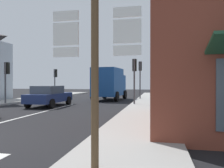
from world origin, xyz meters
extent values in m
plane|color=black|center=(0.00, 10.00, 0.00)|extent=(80.00, 80.00, 0.00)
cube|color=#9E9B96|center=(5.87, 8.00, 0.07)|extent=(2.64, 44.00, 0.14)
cube|color=silver|center=(0.00, 6.00, 0.01)|extent=(0.16, 12.00, 0.01)
cube|color=navy|center=(-1.12, 10.28, 0.62)|extent=(1.82, 4.23, 0.60)
cube|color=#47515B|center=(-1.13, 10.03, 1.19)|extent=(1.59, 2.13, 0.55)
cylinder|color=black|center=(-1.97, 11.65, 0.32)|extent=(0.23, 0.64, 0.64)
cylinder|color=black|center=(-0.22, 11.62, 0.32)|extent=(0.23, 0.64, 0.64)
cylinder|color=black|center=(-2.02, 8.95, 0.32)|extent=(0.23, 0.64, 0.64)
cylinder|color=black|center=(-0.27, 8.92, 0.32)|extent=(0.23, 0.64, 0.64)
cube|color=#19478C|center=(1.91, 16.03, 1.75)|extent=(2.47, 3.85, 2.60)
cube|color=#19478C|center=(2.09, 18.53, 1.45)|extent=(2.18, 1.45, 2.00)
cube|color=#47515B|center=(2.10, 18.58, 2.25)|extent=(1.76, 0.23, 0.70)
cylinder|color=black|center=(0.99, 18.56, 0.45)|extent=(0.35, 0.92, 0.90)
cylinder|color=black|center=(3.19, 18.40, 0.45)|extent=(0.35, 0.92, 0.90)
cylinder|color=black|center=(0.74, 15.17, 0.45)|extent=(0.35, 0.92, 0.90)
cylinder|color=black|center=(2.94, 15.01, 0.45)|extent=(0.35, 0.92, 0.90)
cylinder|color=brown|center=(5.39, -0.71, 1.60)|extent=(0.14, 0.14, 3.20)
cube|color=white|center=(4.81, -0.66, 2.96)|extent=(0.50, 0.03, 0.18)
cube|color=black|center=(4.81, -0.64, 2.96)|extent=(0.43, 0.01, 0.13)
cube|color=white|center=(4.81, -0.66, 2.62)|extent=(0.50, 0.03, 0.42)
cube|color=black|center=(4.81, -0.64, 2.62)|extent=(0.43, 0.01, 0.32)
cube|color=white|center=(4.81, -0.66, 2.28)|extent=(0.50, 0.03, 0.18)
cube|color=black|center=(4.81, -0.64, 2.28)|extent=(0.43, 0.01, 0.13)
cube|color=white|center=(5.97, -0.66, 2.96)|extent=(0.50, 0.03, 0.18)
cube|color=black|center=(5.97, -0.64, 2.96)|extent=(0.43, 0.01, 0.13)
cube|color=white|center=(5.97, -0.66, 2.62)|extent=(0.50, 0.03, 0.42)
cube|color=black|center=(5.97, -0.64, 2.62)|extent=(0.43, 0.01, 0.32)
cube|color=white|center=(5.97, -0.66, 2.28)|extent=(0.50, 0.03, 0.18)
cube|color=black|center=(5.97, -0.64, 2.28)|extent=(0.43, 0.01, 0.13)
cylinder|color=#47474C|center=(-4.85, 10.44, 1.63)|extent=(0.12, 0.12, 3.26)
cube|color=black|center=(-4.85, 10.64, 2.81)|extent=(0.30, 0.28, 0.90)
sphere|color=red|center=(-4.85, 10.78, 3.08)|extent=(0.18, 0.18, 0.18)
sphere|color=#3C2303|center=(-4.85, 10.78, 2.80)|extent=(0.18, 0.18, 0.18)
sphere|color=black|center=(-4.85, 10.78, 2.52)|extent=(0.18, 0.18, 0.18)
cylinder|color=#47474C|center=(4.85, 17.32, 1.88)|extent=(0.12, 0.12, 3.76)
cube|color=black|center=(4.85, 17.52, 3.31)|extent=(0.30, 0.28, 0.90)
sphere|color=red|center=(4.85, 17.66, 3.58)|extent=(0.18, 0.18, 0.18)
sphere|color=#3C2303|center=(4.85, 17.66, 3.30)|extent=(0.18, 0.18, 0.18)
sphere|color=black|center=(4.85, 17.66, 3.02)|extent=(0.18, 0.18, 0.18)
cylinder|color=#47474C|center=(4.85, 11.71, 1.72)|extent=(0.12, 0.12, 3.44)
cube|color=black|center=(4.85, 11.91, 2.99)|extent=(0.30, 0.28, 0.90)
sphere|color=red|center=(4.85, 12.05, 3.26)|extent=(0.18, 0.18, 0.18)
sphere|color=#3C2303|center=(4.85, 12.05, 2.98)|extent=(0.18, 0.18, 0.18)
sphere|color=black|center=(4.85, 12.05, 2.70)|extent=(0.18, 0.18, 0.18)
cylinder|color=#47474C|center=(-4.85, 18.80, 1.60)|extent=(0.12, 0.12, 3.21)
cube|color=black|center=(-4.85, 19.00, 2.76)|extent=(0.30, 0.28, 0.90)
sphere|color=red|center=(-4.85, 19.14, 3.03)|extent=(0.18, 0.18, 0.18)
sphere|color=#3C2303|center=(-4.85, 19.14, 2.75)|extent=(0.18, 0.18, 0.18)
sphere|color=black|center=(-4.85, 19.14, 2.47)|extent=(0.18, 0.18, 0.18)
camera|label=1|loc=(6.50, -4.60, 1.71)|focal=35.86mm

